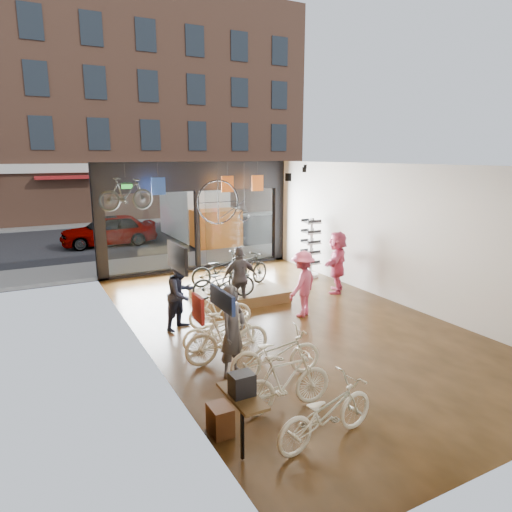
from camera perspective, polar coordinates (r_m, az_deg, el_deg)
ground_plane at (r=11.48m, az=3.53°, el=-8.12°), size 7.00×12.00×0.04m
ceiling at (r=10.74m, az=3.81°, el=11.43°), size 7.00×12.00×0.04m
wall_left at (r=9.63m, az=-14.52°, el=-0.60°), size 0.04×12.00×3.80m
wall_right at (r=13.11m, az=16.94°, el=2.66°), size 0.04×12.00×3.80m
storefront at (r=16.30m, az=-7.42°, el=4.94°), size 7.00×0.26×3.80m
exit_sign at (r=15.41m, az=-15.85°, el=8.44°), size 0.35×0.06×0.18m
street_road at (r=25.13m, az=-14.52°, el=2.88°), size 30.00×18.00×0.02m
sidewalk_near at (r=17.74m, az=-8.61°, el=-0.53°), size 30.00×2.40×0.12m
sidewalk_far at (r=28.98m, az=-16.38°, el=4.15°), size 30.00×2.00×0.12m
opposite_building at (r=31.31m, az=-18.17°, el=17.37°), size 26.00×5.00×14.00m
street_car at (r=21.72m, az=-17.94°, el=3.13°), size 4.16×1.67×1.42m
box_truck at (r=21.74m, az=-6.96°, el=5.01°), size 2.06×6.18×2.44m
floor_bike_0 at (r=6.89m, az=8.74°, el=-18.72°), size 1.81×0.82×0.92m
floor_bike_1 at (r=7.54m, az=3.70°, el=-15.40°), size 1.66×0.55×0.98m
floor_bike_2 at (r=8.55m, az=2.47°, el=-12.09°), size 1.82×0.86×0.92m
floor_bike_3 at (r=9.13m, az=-3.60°, el=-10.01°), size 1.78×0.59×1.05m
floor_bike_4 at (r=9.72m, az=-4.60°, el=-9.30°), size 1.63×0.75×0.83m
floor_bike_5 at (r=10.84m, az=-4.50°, el=-6.75°), size 1.55×0.72×0.90m
display_platform at (r=13.01m, az=-2.12°, el=-4.80°), size 2.40×1.80×0.30m
display_bike_left at (r=12.08m, az=-4.06°, el=-3.26°), size 1.76×0.87×0.88m
display_bike_mid at (r=13.09m, az=-0.97°, el=-1.75°), size 1.71×1.04×0.99m
display_bike_right at (r=13.32m, az=-4.54°, el=-1.64°), size 1.81×0.68×0.94m
customer_0 at (r=8.46m, az=-2.93°, el=-9.37°), size 0.75×0.68×1.73m
customer_1 at (r=10.81m, az=-9.38°, el=-4.69°), size 1.04×0.99×1.70m
customer_2 at (r=12.01m, az=-2.04°, el=-2.80°), size 1.01×0.45×1.69m
customer_3 at (r=11.59m, az=5.83°, el=-3.47°), size 1.25×1.08×1.68m
customer_5 at (r=13.74m, az=10.10°, el=-0.73°), size 1.57×1.60×1.84m
sunglasses_rack at (r=15.34m, az=6.81°, el=1.01°), size 0.68×0.61×1.97m
wall_merch at (r=6.66m, az=-5.81°, el=-11.62°), size 0.40×2.40×2.60m
penny_farthing at (r=14.82m, az=-3.70°, el=6.60°), size 1.77×0.06×1.42m
hung_bike at (r=13.70m, az=-15.93°, el=7.46°), size 1.62×0.64×0.95m
jersey_left at (r=14.95m, az=-12.10°, el=8.52°), size 0.45×0.03×0.55m
jersey_mid at (r=15.78m, az=-3.58°, el=8.96°), size 0.45×0.03×0.55m
jersey_right at (r=16.29m, az=0.20°, el=9.10°), size 0.45×0.03×0.55m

